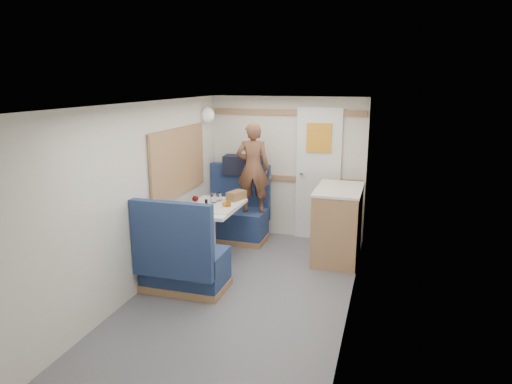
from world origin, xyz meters
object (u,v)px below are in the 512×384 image
(duffel_bag, at_px, (244,165))
(dinette_table, at_px, (212,218))
(bench_near, at_px, (183,265))
(tumbler_right, at_px, (213,198))
(beer_glass, at_px, (229,204))
(pepper_grinder, at_px, (206,203))
(galley_counter, at_px, (338,223))
(bench_far, at_px, (236,219))
(tray, at_px, (222,210))
(tumbler_left, at_px, (190,209))
(bread_loaf, at_px, (236,195))
(tumbler_mid, at_px, (219,197))
(orange_fruit, at_px, (225,204))
(wine_glass, at_px, (195,199))
(cheese_block, at_px, (207,211))
(person, at_px, (253,168))
(dome_light, at_px, (207,115))

(duffel_bag, bearing_deg, dinette_table, -96.81)
(bench_near, relative_size, tumbler_right, 8.56)
(beer_glass, relative_size, pepper_grinder, 0.95)
(galley_counter, distance_m, duffel_bag, 1.64)
(bench_far, relative_size, bench_near, 1.00)
(tray, relative_size, tumbler_left, 3.00)
(bread_loaf, bearing_deg, beer_glass, -84.10)
(tumbler_mid, xyz_separation_m, bread_loaf, (0.19, 0.12, 0.00))
(bench_near, relative_size, bread_loaf, 4.02)
(orange_fruit, relative_size, beer_glass, 0.72)
(wine_glass, bearing_deg, tumbler_right, 76.12)
(dinette_table, height_order, cheese_block, cheese_block)
(tumbler_right, bearing_deg, dinette_table, -72.67)
(tumbler_mid, bearing_deg, tumbler_left, -100.09)
(bench_near, bearing_deg, beer_glass, 75.02)
(duffel_bag, relative_size, orange_fruit, 8.60)
(tumbler_mid, height_order, tumbler_right, tumbler_right)
(tumbler_right, bearing_deg, beer_glass, -31.63)
(pepper_grinder, bearing_deg, bench_far, 86.89)
(person, bearing_deg, dinette_table, 59.85)
(bench_far, relative_size, bread_loaf, 4.02)
(orange_fruit, relative_size, tumbler_mid, 0.62)
(beer_glass, bearing_deg, dome_light, 125.14)
(bench_far, height_order, dome_light, dome_light)
(wine_glass, relative_size, pepper_grinder, 1.78)
(dinette_table, distance_m, galley_counter, 1.57)
(orange_fruit, height_order, tumbler_mid, tumbler_mid)
(pepper_grinder, bearing_deg, orange_fruit, 6.04)
(dinette_table, xyz_separation_m, person, (0.28, 0.79, 0.50))
(bench_far, xyz_separation_m, cheese_block, (0.07, -1.20, 0.46))
(bench_far, bearing_deg, orange_fruit, -78.77)
(dinette_table, xyz_separation_m, tumbler_mid, (-0.01, 0.25, 0.21))
(pepper_grinder, bearing_deg, tumbler_mid, 81.79)
(tray, bearing_deg, duffel_bag, 96.74)
(tray, xyz_separation_m, tumbler_mid, (-0.20, 0.41, 0.04))
(bread_loaf, bearing_deg, bench_near, -98.43)
(person, bearing_deg, tray, 74.11)
(galley_counter, bearing_deg, bench_far, 167.90)
(tumbler_mid, xyz_separation_m, pepper_grinder, (-0.04, -0.31, -0.00))
(tumbler_right, bearing_deg, tumbler_mid, 70.23)
(person, xyz_separation_m, tumbler_mid, (-0.29, -0.54, -0.29))
(orange_fruit, height_order, cheese_block, orange_fruit)
(dinette_table, bearing_deg, tray, -40.28)
(tray, height_order, orange_fruit, orange_fruit)
(duffel_bag, relative_size, cheese_block, 5.52)
(wine_glass, bearing_deg, orange_fruit, 28.14)
(bench_far, relative_size, beer_glass, 11.65)
(dinette_table, bearing_deg, duffel_bag, 87.96)
(tumbler_left, bearing_deg, cheese_block, 13.09)
(bench_far, distance_m, dome_light, 1.50)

